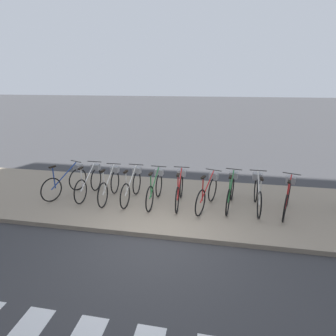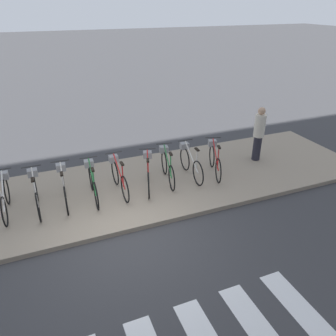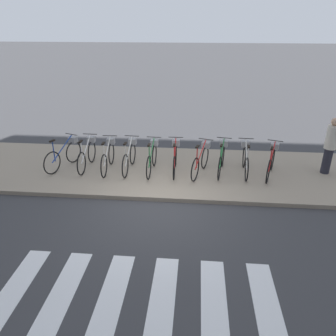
{
  "view_description": "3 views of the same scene",
  "coord_description": "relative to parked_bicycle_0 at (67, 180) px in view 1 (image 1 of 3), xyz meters",
  "views": [
    {
      "loc": [
        1.21,
        -5.13,
        3.48
      ],
      "look_at": [
        0.01,
        1.56,
        1.23
      ],
      "focal_mm": 28.0,
      "sensor_mm": 36.0,
      "label": 1
    },
    {
      "loc": [
        -1.34,
        -5.88,
        4.74
      ],
      "look_at": [
        1.44,
        0.98,
        0.95
      ],
      "focal_mm": 35.0,
      "sensor_mm": 36.0,
      "label": 2
    },
    {
      "loc": [
        0.93,
        -7.52,
        4.5
      ],
      "look_at": [
        0.21,
        0.45,
        0.8
      ],
      "focal_mm": 35.0,
      "sensor_mm": 36.0,
      "label": 3
    }
  ],
  "objects": [
    {
      "name": "parked_bicycle_3",
      "position": [
        2.08,
        -0.01,
        0.0
      ],
      "size": [
        0.46,
        1.7,
        1.04
      ],
      "color": "black",
      "rests_on": "sidewalk"
    },
    {
      "name": "parked_bicycle_9",
      "position": [
        6.4,
        -0.03,
        0.0
      ],
      "size": [
        0.66,
        1.63,
        1.04
      ],
      "color": "black",
      "rests_on": "sidewalk"
    },
    {
      "name": "parked_bicycle_8",
      "position": [
        5.65,
        0.07,
        0.0
      ],
      "size": [
        0.46,
        1.7,
        1.04
      ],
      "color": "black",
      "rests_on": "sidewalk"
    },
    {
      "name": "parked_bicycle_0",
      "position": [
        0.0,
        0.0,
        0.0
      ],
      "size": [
        0.7,
        1.61,
        1.04
      ],
      "color": "black",
      "rests_on": "sidewalk"
    },
    {
      "name": "parked_bicycle_4",
      "position": [
        2.8,
        -0.06,
        0.0
      ],
      "size": [
        0.46,
        1.7,
        1.04
      ],
      "color": "black",
      "rests_on": "sidewalk"
    },
    {
      "name": "parked_bicycle_6",
      "position": [
        4.3,
        -0.09,
        0.0
      ],
      "size": [
        0.65,
        1.63,
        1.04
      ],
      "color": "black",
      "rests_on": "sidewalk"
    },
    {
      "name": "parked_bicycle_5",
      "position": [
        3.5,
        -0.01,
        0.0
      ],
      "size": [
        0.46,
        1.7,
        1.04
      ],
      "color": "black",
      "rests_on": "sidewalk"
    },
    {
      "name": "sidewalk",
      "position": [
        3.18,
        0.09,
        -0.51
      ],
      "size": [
        15.57,
        3.68,
        0.12
      ],
      "color": "gray",
      "rests_on": "ground_plane"
    },
    {
      "name": "ground_plane",
      "position": [
        3.18,
        -1.75,
        -0.57
      ],
      "size": [
        120.0,
        120.0,
        0.0
      ],
      "primitive_type": "plane",
      "color": "#38383A"
    },
    {
      "name": "parked_bicycle_1",
      "position": [
        0.72,
        0.05,
        0.0
      ],
      "size": [
        0.46,
        1.7,
        1.04
      ],
      "color": "black",
      "rests_on": "sidewalk"
    },
    {
      "name": "parked_bicycle_7",
      "position": [
        4.93,
        0.08,
        0.0
      ],
      "size": [
        0.47,
        1.68,
        1.04
      ],
      "color": "black",
      "rests_on": "sidewalk"
    },
    {
      "name": "parked_bicycle_2",
      "position": [
        1.41,
        -0.05,
        0.0
      ],
      "size": [
        0.46,
        1.7,
        1.04
      ],
      "color": "black",
      "rests_on": "sidewalk"
    }
  ]
}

